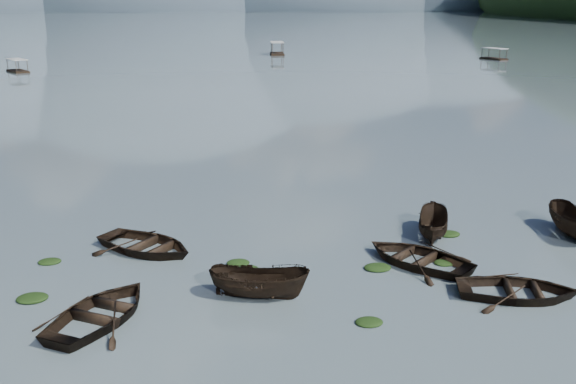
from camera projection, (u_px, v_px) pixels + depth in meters
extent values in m
plane|color=slate|center=(334.00, 352.00, 21.28)|extent=(2400.00, 2400.00, 0.00)
ellipsoid|color=#475666|center=(7.00, 10.00, 844.74)|extent=(520.00, 520.00, 280.00)
ellipsoid|color=#475666|center=(161.00, 9.00, 869.21)|extent=(520.00, 520.00, 340.00)
ellipsoid|color=#475666|center=(306.00, 9.00, 893.68)|extent=(520.00, 520.00, 260.00)
ellipsoid|color=#475666|center=(431.00, 9.00, 915.70)|extent=(520.00, 520.00, 220.00)
imported|color=black|center=(102.00, 320.00, 23.44)|extent=(5.56, 6.09, 1.03)
imported|color=black|center=(259.00, 297.00, 25.22)|extent=(4.28, 2.57, 1.55)
imported|color=black|center=(418.00, 264.00, 28.44)|extent=(5.96, 6.11, 1.03)
imported|color=black|center=(517.00, 297.00, 25.24)|extent=(5.42, 4.44, 0.98)
imported|color=black|center=(572.00, 236.00, 31.84)|extent=(2.14, 4.49, 1.67)
imported|color=black|center=(146.00, 251.00, 29.87)|extent=(6.21, 5.97, 1.05)
imported|color=black|center=(432.00, 236.00, 31.76)|extent=(2.70, 4.11, 1.48)
ellipsoid|color=black|center=(32.00, 300.00, 25.00)|extent=(1.22, 1.00, 0.27)
ellipsoid|color=black|center=(246.00, 271.00, 27.68)|extent=(1.14, 0.91, 0.25)
ellipsoid|color=black|center=(369.00, 323.00, 23.18)|extent=(1.02, 0.82, 0.22)
ellipsoid|color=black|center=(444.00, 264.00, 28.44)|extent=(0.92, 0.78, 0.20)
ellipsoid|color=black|center=(378.00, 269.00, 27.89)|extent=(1.20, 0.95, 0.25)
ellipsoid|color=black|center=(50.00, 263.00, 28.56)|extent=(1.02, 0.82, 0.22)
ellipsoid|color=black|center=(238.00, 264.00, 28.43)|extent=(1.03, 0.86, 0.21)
ellipsoid|color=black|center=(448.00, 235.00, 31.90)|extent=(1.16, 0.93, 0.25)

